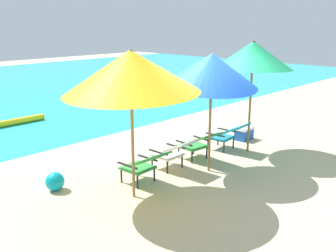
{
  "coord_description": "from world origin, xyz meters",
  "views": [
    {
      "loc": [
        -5.67,
        -4.86,
        2.89
      ],
      "look_at": [
        0.0,
        0.61,
        0.75
      ],
      "focal_mm": 41.46,
      "sensor_mm": 36.0,
      "label": 1
    }
  ],
  "objects": [
    {
      "name": "beach_umbrella_right",
      "position": [
        1.67,
        -0.32,
        2.17
      ],
      "size": [
        2.44,
        2.43,
        2.52
      ],
      "color": "olive",
      "rests_on": "ground_plane"
    },
    {
      "name": "lounge_chair_near_left",
      "position": [
        -0.36,
        0.11,
        0.4
      ],
      "size": [
        0.56,
        0.88,
        0.68
      ],
      "color": "silver",
      "rests_on": "ground_plane"
    },
    {
      "name": "beach_umbrella_left",
      "position": [
        -1.72,
        -0.24,
        2.12
      ],
      "size": [
        2.53,
        2.51,
        2.5
      ],
      "color": "olive",
      "rests_on": "ground_plane"
    },
    {
      "name": "cooler_box",
      "position": [
        2.39,
        0.26,
        0.16
      ],
      "size": [
        0.48,
        0.33,
        0.32
      ],
      "color": "#194CA5",
      "rests_on": "ground_plane"
    },
    {
      "name": "lounge_chair_far_left",
      "position": [
        -1.24,
        0.0,
        0.4
      ],
      "size": [
        0.58,
        0.9,
        0.68
      ],
      "color": "#338E3D",
      "rests_on": "ground_plane"
    },
    {
      "name": "ground_plane",
      "position": [
        0.0,
        4.0,
        0.0
      ],
      "size": [
        40.0,
        40.0,
        0.0
      ],
      "primitive_type": "plane",
      "color": "#CCB78E"
    },
    {
      "name": "lounge_chair_near_right",
      "position": [
        0.41,
        0.11,
        0.4
      ],
      "size": [
        0.63,
        0.93,
        0.68
      ],
      "color": "#338E3D",
      "rests_on": "ground_plane"
    },
    {
      "name": "swim_buoy",
      "position": [
        -0.89,
        5.78,
        0.1
      ],
      "size": [
        1.6,
        0.18,
        0.18
      ],
      "primitive_type": "cylinder",
      "rotation": [
        0.0,
        1.57,
        0.0
      ],
      "color": "yellow",
      "rests_on": "ocean_band"
    },
    {
      "name": "beach_umbrella_center",
      "position": [
        0.1,
        -0.42,
        2.01
      ],
      "size": [
        2.36,
        2.39,
        2.41
      ],
      "color": "olive",
      "rests_on": "ground_plane"
    },
    {
      "name": "lounge_chair_far_right",
      "position": [
        1.4,
        0.06,
        0.4
      ],
      "size": [
        0.61,
        0.92,
        0.68
      ],
      "color": "teal",
      "rests_on": "ground_plane"
    },
    {
      "name": "beach_ball",
      "position": [
        -2.51,
        0.95,
        0.17
      ],
      "size": [
        0.33,
        0.33,
        0.33
      ],
      "primitive_type": "sphere",
      "color": "#0A93AD",
      "rests_on": "ground_plane"
    }
  ]
}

